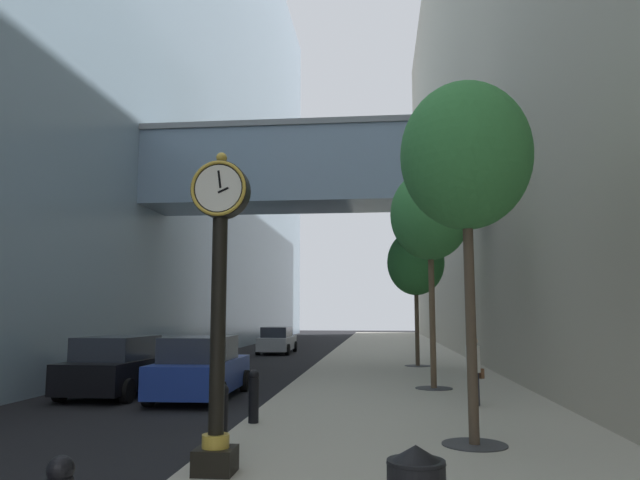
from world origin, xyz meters
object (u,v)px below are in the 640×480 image
Objects in this scene: street_tree_mid_far at (416,263)px; bollard_third at (222,416)px; car_silver_near at (277,340)px; car_blue_mid at (201,368)px; street_tree_mid_near at (430,216)px; street_tree_near at (466,157)px; bollard_fourth at (254,395)px; street_clock at (219,292)px; pedestrian_walking at (474,369)px; car_black_far at (119,366)px.

bollard_third is at bearing -104.45° from street_tree_mid_far.
car_blue_mid is at bearing -86.61° from car_silver_near.
street_tree_near is at bearing -90.00° from street_tree_mid_near.
bollard_fourth is (0.00, 2.49, 0.00)m from bollard_third.
bollard_fourth is (-0.28, 3.85, -1.96)m from street_clock.
car_silver_near is at bearing 112.45° from pedestrian_walking.
car_silver_near is at bearing 114.25° from street_tree_mid_near.
pedestrian_walking is (4.85, 5.28, 0.32)m from bollard_third.
street_tree_mid_near is 10.30m from car_black_far.
bollard_third is 0.18× the size of street_tree_mid_far.
bollard_fourth is 0.23× the size of car_silver_near.
street_tree_near reaches higher than street_tree_mid_far.
street_tree_mid_near is at bearing 15.01° from car_blue_mid.
street_tree_mid_far is 1.29× the size of car_black_far.
street_tree_mid_far is at bearing 44.41° from car_black_far.
street_tree_mid_far reaches higher than bollard_third.
street_clock is 8.23m from pedestrian_walking.
car_silver_near is at bearing 98.70° from bollard_fourth.
street_tree_mid_far is (-0.00, 7.66, -0.81)m from street_tree_mid_near.
bollard_fourth is 6.30m from street_tree_near.
car_black_far reaches higher than car_silver_near.
pedestrian_walking is at bearing -86.36° from street_tree_mid_far.
bollard_third is at bearing -55.17° from car_black_far.
street_clock is at bearing -58.29° from car_black_far.
street_clock is 10.93m from street_tree_mid_near.
street_tree_mid_far reaches higher than bollard_fourth.
street_clock is at bearing -124.50° from pedestrian_walking.
bollard_third is at bearing -90.00° from bollard_fourth.
street_tree_mid_near is at bearing -65.75° from car_silver_near.
street_tree_mid_far reaches higher than car_black_far.
street_tree_mid_near is at bearing 55.30° from bollard_fourth.
pedestrian_walking is 7.42m from car_blue_mid.
car_blue_mid is 2.62m from car_black_far.
bollard_fourth is 0.17× the size of street_tree_near.
street_tree_mid_near is 1.14× the size of street_tree_mid_far.
car_blue_mid is at bearing -164.99° from street_tree_mid_near.
street_tree_near reaches higher than car_blue_mid.
street_tree_mid_far is 1.25× the size of car_silver_near.
car_black_far is (-5.00, 7.18, 0.12)m from bollard_third.
street_tree_mid_far is 12.07m from car_blue_mid.
street_clock is at bearing -102.48° from street_tree_mid_far.
car_blue_mid is (1.12, -18.85, 0.06)m from car_silver_near.
street_clock reaches higher than car_blue_mid.
street_tree_mid_near is at bearing 90.00° from street_tree_near.
bollard_third is 17.11m from street_tree_mid_far.
street_tree_mid_near is 19.29m from car_silver_near.
street_clock is 0.98× the size of car_silver_near.
street_tree_near is at bearing -98.86° from pedestrian_walking.
street_tree_mid_far is (4.16, 13.67, 3.84)m from bollard_fourth.
car_silver_near is 1.02× the size of car_blue_mid.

